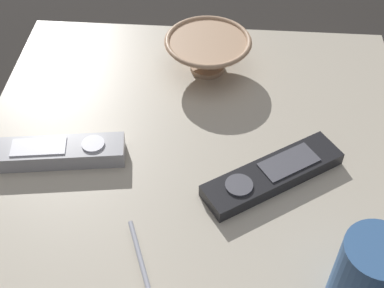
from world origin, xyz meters
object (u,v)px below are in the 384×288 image
tv_remote_near (58,152)px  tv_remote_far (273,174)px  cereal_bowl (208,52)px  coffee_mug (368,276)px

tv_remote_near → tv_remote_far: (0.01, 0.29, -0.00)m
tv_remote_near → tv_remote_far: tv_remote_near is taller
tv_remote_near → cereal_bowl: bearing=137.6°
coffee_mug → tv_remote_near: size_ratio=0.56×
tv_remote_far → coffee_mug: bearing=28.1°
tv_remote_near → tv_remote_far: bearing=87.1°
coffee_mug → tv_remote_near: coffee_mug is taller
coffee_mug → tv_remote_far: (-0.17, -0.09, -0.04)m
cereal_bowl → coffee_mug: coffee_mug is taller
cereal_bowl → tv_remote_far: (0.23, 0.10, -0.02)m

